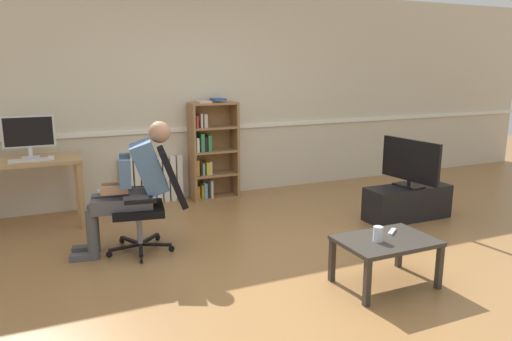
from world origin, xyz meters
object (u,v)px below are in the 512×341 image
at_px(drinking_glass, 378,234).
at_px(spare_remote, 392,232).
at_px(coffee_table, 386,245).
at_px(person_seated, 133,185).
at_px(radiator, 152,180).
at_px(computer_mouse, 51,158).
at_px(bookshelf, 211,152).
at_px(tv_stand, 407,203).
at_px(computer_desk, 25,170).
at_px(keyboard, 29,160).
at_px(tv_screen, 410,162).
at_px(imac_monitor, 29,133).
at_px(office_chair, 154,197).

height_order(drinking_glass, spare_remote, drinking_glass).
bearing_deg(drinking_glass, coffee_table, 7.27).
bearing_deg(drinking_glass, spare_remote, 25.06).
bearing_deg(coffee_table, person_seated, 137.68).
distance_m(radiator, coffee_table, 3.35).
relative_size(computer_mouse, bookshelf, 0.08).
height_order(computer_mouse, drinking_glass, computer_mouse).
relative_size(computer_mouse, tv_stand, 0.10).
distance_m(computer_desk, keyboard, 0.19).
height_order(tv_screen, spare_remote, tv_screen).
relative_size(tv_screen, coffee_table, 1.06).
bearing_deg(tv_stand, radiator, 143.60).
distance_m(computer_mouse, tv_screen, 3.94).
relative_size(computer_desk, drinking_glass, 9.48).
relative_size(coffee_table, spare_remote, 5.03).
xyz_separation_m(imac_monitor, office_chair, (1.04, -1.31, -0.49)).
relative_size(keyboard, coffee_table, 0.53).
bearing_deg(keyboard, tv_screen, -18.88).
height_order(radiator, office_chair, office_chair).
bearing_deg(person_seated, bookshelf, 149.09).
bearing_deg(spare_remote, computer_desk, -171.62).
bearing_deg(spare_remote, person_seated, -166.07).
bearing_deg(imac_monitor, keyboard, -93.99).
xyz_separation_m(imac_monitor, person_seated, (0.86, -1.28, -0.36)).
height_order(office_chair, spare_remote, office_chair).
distance_m(office_chair, drinking_glass, 2.08).
distance_m(person_seated, coffee_table, 2.31).
height_order(office_chair, tv_stand, office_chair).
bearing_deg(spare_remote, keyboard, -170.59).
xyz_separation_m(office_chair, person_seated, (-0.18, 0.03, 0.13)).
relative_size(office_chair, tv_stand, 0.97).
distance_m(imac_monitor, tv_stand, 4.27).
height_order(radiator, coffee_table, radiator).
bearing_deg(coffee_table, drinking_glass, -172.73).
height_order(imac_monitor, person_seated, person_seated).
height_order(keyboard, coffee_table, keyboard).
xyz_separation_m(bookshelf, radiator, (-0.77, 0.10, -0.33)).
relative_size(radiator, coffee_table, 1.06).
distance_m(coffee_table, drinking_glass, 0.15).
relative_size(computer_desk, tv_stand, 1.12).
bearing_deg(person_seated, tv_screen, 94.26).
distance_m(bookshelf, drinking_glass, 3.07).
xyz_separation_m(coffee_table, drinking_glass, (-0.10, -0.01, 0.11)).
relative_size(imac_monitor, coffee_table, 0.70).
bearing_deg(tv_stand, computer_mouse, 159.83).
bearing_deg(imac_monitor, drinking_glass, -49.06).
bearing_deg(radiator, drinking_glass, -70.81).
relative_size(keyboard, computer_mouse, 4.00).
bearing_deg(radiator, coffee_table, -69.20).
bearing_deg(bookshelf, computer_desk, -172.44).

